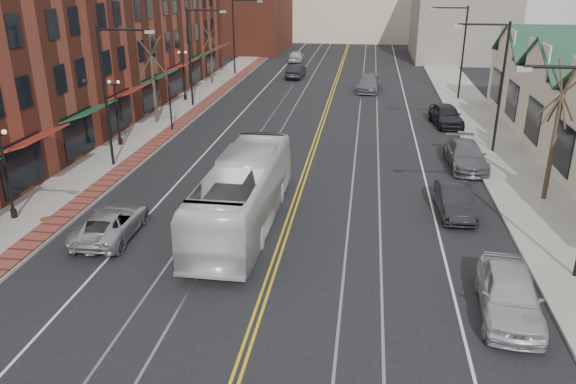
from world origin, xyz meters
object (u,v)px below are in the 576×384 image
(parked_car_c, at_px, (466,155))
(parked_car_d, at_px, (446,115))
(parked_car_a, at_px, (509,294))
(parked_car_b, at_px, (455,200))
(parked_suv, at_px, (111,223))
(transit_bus, at_px, (243,193))

(parked_car_c, bearing_deg, parked_car_d, 87.92)
(parked_car_a, relative_size, parked_car_b, 1.13)
(parked_car_b, bearing_deg, parked_car_c, 75.51)
(parked_car_a, bearing_deg, parked_car_d, 92.84)
(parked_car_c, bearing_deg, parked_car_a, -95.31)
(parked_car_b, height_order, parked_car_d, parked_car_d)
(parked_suv, xyz_separation_m, parked_car_b, (15.25, 4.69, 0.04))
(transit_bus, height_order, parked_car_a, transit_bus)
(parked_car_a, distance_m, parked_car_b, 8.54)
(parked_car_a, xyz_separation_m, parked_car_d, (0.88, 25.44, -0.02))
(transit_bus, xyz_separation_m, parked_car_d, (11.30, 19.65, -0.79))
(transit_bus, bearing_deg, parked_car_c, -138.34)
(parked_car_a, height_order, parked_car_c, parked_car_a)
(transit_bus, height_order, parked_car_c, transit_bus)
(transit_bus, relative_size, parked_car_d, 2.43)
(parked_car_b, bearing_deg, transit_bus, -166.67)
(transit_bus, distance_m, parked_car_a, 11.94)
(parked_car_b, bearing_deg, parked_car_d, 82.51)
(parked_suv, height_order, parked_car_a, parked_car_a)
(parked_car_b, distance_m, parked_car_c, 7.32)
(transit_bus, distance_m, parked_suv, 5.92)
(parked_suv, xyz_separation_m, parked_car_d, (16.80, 21.62, 0.14))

